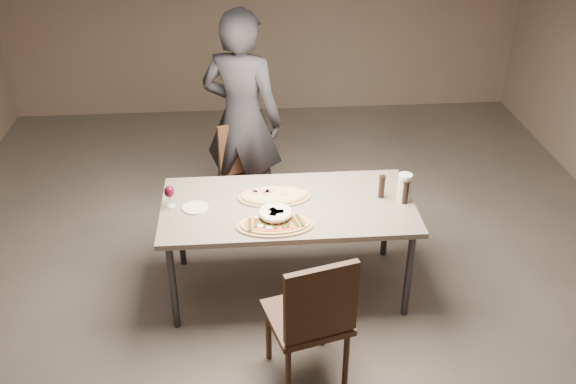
{
  "coord_description": "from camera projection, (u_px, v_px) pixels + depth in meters",
  "views": [
    {
      "loc": [
        -0.31,
        -3.88,
        3.13
      ],
      "look_at": [
        0.0,
        0.0,
        0.85
      ],
      "focal_mm": 40.0,
      "sensor_mm": 36.0,
      "label": 1
    }
  ],
  "objects": [
    {
      "name": "pepper_mill_right",
      "position": [
        405.0,
        191.0,
        4.53
      ],
      "size": [
        0.05,
        0.05,
        0.2
      ],
      "rotation": [
        0.0,
        0.0,
        0.09
      ],
      "color": "black",
      "rests_on": "dining_table"
    },
    {
      "name": "dining_table",
      "position": [
        288.0,
        211.0,
        4.59
      ],
      "size": [
        1.8,
        0.9,
        0.75
      ],
      "color": "gray",
      "rests_on": "ground"
    },
    {
      "name": "pepper_mill_left",
      "position": [
        382.0,
        186.0,
        4.6
      ],
      "size": [
        0.05,
        0.05,
        0.19
      ],
      "rotation": [
        0.0,
        0.0,
        0.14
      ],
      "color": "black",
      "rests_on": "dining_table"
    },
    {
      "name": "bread_basket",
      "position": [
        275.0,
        215.0,
        4.35
      ],
      "size": [
        0.23,
        0.23,
        0.08
      ],
      "rotation": [
        0.0,
        0.0,
        0.06
      ],
      "color": "beige",
      "rests_on": "dining_table"
    },
    {
      "name": "room",
      "position": [
        288.0,
        120.0,
        4.23
      ],
      "size": [
        7.0,
        7.0,
        7.0
      ],
      "color": "#5F5952",
      "rests_on": "ground"
    },
    {
      "name": "chair_near",
      "position": [
        313.0,
        315.0,
        3.84
      ],
      "size": [
        0.57,
        0.57,
        0.99
      ],
      "rotation": [
        0.0,
        0.0,
        0.26
      ],
      "color": "#3F271A",
      "rests_on": "ground"
    },
    {
      "name": "zucchini_pizza",
      "position": [
        275.0,
        224.0,
        4.3
      ],
      "size": [
        0.52,
        0.29,
        0.05
      ],
      "rotation": [
        0.0,
        0.0,
        -0.28
      ],
      "color": "tan",
      "rests_on": "dining_table"
    },
    {
      "name": "chair_far",
      "position": [
        248.0,
        172.0,
        5.45
      ],
      "size": [
        0.58,
        0.58,
        0.93
      ],
      "rotation": [
        0.0,
        0.0,
        3.53
      ],
      "color": "#3F271A",
      "rests_on": "ground"
    },
    {
      "name": "carafe",
      "position": [
        404.0,
        188.0,
        4.56
      ],
      "size": [
        0.1,
        0.1,
        0.21
      ],
      "rotation": [
        0.0,
        0.0,
        -0.31
      ],
      "color": "silver",
      "rests_on": "dining_table"
    },
    {
      "name": "wine_glass",
      "position": [
        169.0,
        192.0,
        4.48
      ],
      "size": [
        0.07,
        0.07,
        0.16
      ],
      "rotation": [
        0.0,
        0.0,
        0.2
      ],
      "color": "silver",
      "rests_on": "dining_table"
    },
    {
      "name": "side_plate",
      "position": [
        195.0,
        208.0,
        4.51
      ],
      "size": [
        0.18,
        0.18,
        0.01
      ],
      "rotation": [
        0.0,
        0.0,
        -0.09
      ],
      "color": "white",
      "rests_on": "dining_table"
    },
    {
      "name": "oil_dish",
      "position": [
        267.0,
        223.0,
        4.33
      ],
      "size": [
        0.14,
        0.14,
        0.02
      ],
      "rotation": [
        0.0,
        0.0,
        0.02
      ],
      "color": "white",
      "rests_on": "dining_table"
    },
    {
      "name": "ham_pizza",
      "position": [
        274.0,
        196.0,
        4.63
      ],
      "size": [
        0.52,
        0.29,
        0.04
      ],
      "rotation": [
        0.0,
        0.0,
        0.05
      ],
      "color": "tan",
      "rests_on": "dining_table"
    },
    {
      "name": "diner",
      "position": [
        242.0,
        120.0,
        5.35
      ],
      "size": [
        0.81,
        0.68,
        1.89
      ],
      "primitive_type": "imported",
      "rotation": [
        0.0,
        0.0,
        2.76
      ],
      "color": "black",
      "rests_on": "ground"
    }
  ]
}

